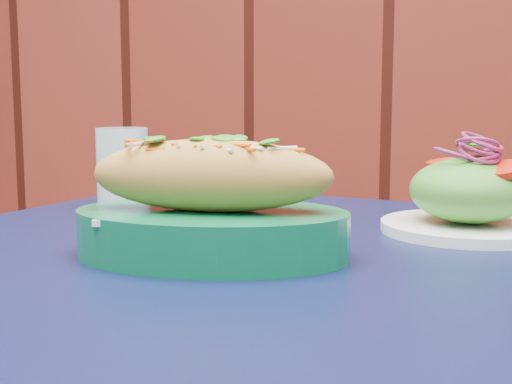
% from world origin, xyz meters
% --- Properties ---
extents(cafe_table, '(0.92, 0.92, 0.75)m').
position_xyz_m(cafe_table, '(-0.36, 1.69, 0.66)').
color(cafe_table, black).
rests_on(cafe_table, ground).
extents(banh_mi_basket, '(0.29, 0.21, 0.13)m').
position_xyz_m(banh_mi_basket, '(-0.38, 1.64, 0.80)').
color(banh_mi_basket, '#095F37').
rests_on(banh_mi_basket, cafe_table).
extents(salad_plate, '(0.20, 0.20, 0.11)m').
position_xyz_m(salad_plate, '(-0.15, 1.85, 0.79)').
color(salad_plate, white).
rests_on(salad_plate, cafe_table).
extents(water_glass, '(0.07, 0.07, 0.11)m').
position_xyz_m(water_glass, '(-0.60, 1.87, 0.81)').
color(water_glass, silver).
rests_on(water_glass, cafe_table).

